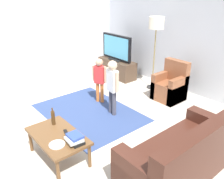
{
  "coord_description": "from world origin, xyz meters",
  "views": [
    {
      "loc": [
        3.14,
        -2.02,
        2.42
      ],
      "look_at": [
        0.0,
        0.6,
        0.65
      ],
      "focal_mm": 38.31,
      "sensor_mm": 36.0,
      "label": 1
    }
  ],
  "objects": [
    {
      "name": "child_near_tv",
      "position": [
        -0.8,
        0.91,
        0.61
      ],
      "size": [
        0.31,
        0.21,
        1.01
      ],
      "color": "orange",
      "rests_on": "ground"
    },
    {
      "name": "child_center",
      "position": [
        -0.19,
        0.77,
        0.68
      ],
      "size": [
        0.38,
        0.18,
        1.13
      ],
      "color": "#4C4C59",
      "rests_on": "ground"
    },
    {
      "name": "armchair",
      "position": [
        0.12,
        2.26,
        0.3
      ],
      "size": [
        0.6,
        0.6,
        0.9
      ],
      "color": "brown",
      "rests_on": "ground"
    },
    {
      "name": "plate",
      "position": [
        0.58,
        -0.87,
        0.43
      ],
      "size": [
        0.22,
        0.22,
        0.02
      ],
      "color": "white",
      "rests_on": "coffee_table"
    },
    {
      "name": "tv",
      "position": [
        -1.81,
        2.28,
        0.85
      ],
      "size": [
        1.1,
        0.28,
        0.71
      ],
      "color": "black",
      "rests_on": "tv_stand"
    },
    {
      "name": "coffee_table",
      "position": [
        0.36,
        -0.75,
        0.37
      ],
      "size": [
        1.0,
        0.6,
        0.42
      ],
      "color": "brown",
      "rests_on": "ground"
    },
    {
      "name": "tv_stand",
      "position": [
        -1.81,
        2.3,
        0.24
      ],
      "size": [
        1.2,
        0.44,
        0.5
      ],
      "color": "#4C3828",
      "rests_on": "ground"
    },
    {
      "name": "floor_lamp",
      "position": [
        -0.59,
        2.45,
        1.54
      ],
      "size": [
        0.36,
        0.36,
        1.78
      ],
      "color": "#262626",
      "rests_on": "ground"
    },
    {
      "name": "ground",
      "position": [
        0.0,
        0.0,
        0.0
      ],
      "size": [
        7.8,
        7.8,
        0.0
      ],
      "primitive_type": "plane",
      "color": "beige"
    },
    {
      "name": "book_stack",
      "position": [
        0.69,
        -0.64,
        0.48
      ],
      "size": [
        0.27,
        0.23,
        0.12
      ],
      "color": "black",
      "rests_on": "coffee_table"
    },
    {
      "name": "tv_remote",
      "position": [
        0.41,
        -0.63,
        0.43
      ],
      "size": [
        0.18,
        0.1,
        0.02
      ],
      "primitive_type": "cube",
      "rotation": [
        0.0,
        0.0,
        -0.3
      ],
      "color": "black",
      "rests_on": "coffee_table"
    },
    {
      "name": "wall_left",
      "position": [
        -3.0,
        0.0,
        1.35
      ],
      "size": [
        0.12,
        6.0,
        2.7
      ],
      "primitive_type": "cube",
      "color": "silver",
      "rests_on": "ground"
    },
    {
      "name": "bottle",
      "position": [
        0.06,
        -0.65,
        0.54
      ],
      "size": [
        0.06,
        0.06,
        0.29
      ],
      "color": "#4C3319",
      "rests_on": "coffee_table"
    },
    {
      "name": "couch",
      "position": [
        1.78,
        0.4,
        0.29
      ],
      "size": [
        0.8,
        1.8,
        0.86
      ],
      "color": "#472319",
      "rests_on": "ground"
    },
    {
      "name": "area_rug",
      "position": [
        -0.53,
        0.42,
        0.0
      ],
      "size": [
        2.2,
        1.6,
        0.01
      ],
      "primitive_type": "cube",
      "color": "#33477A",
      "rests_on": "ground"
    },
    {
      "name": "wall_back",
      "position": [
        0.0,
        3.0,
        1.35
      ],
      "size": [
        6.0,
        0.12,
        2.7
      ],
      "primitive_type": "cube",
      "color": "silver",
      "rests_on": "ground"
    }
  ]
}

